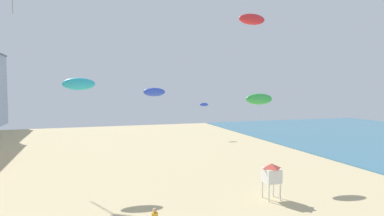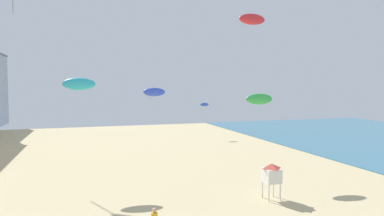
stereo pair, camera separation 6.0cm
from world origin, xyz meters
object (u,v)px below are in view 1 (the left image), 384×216
(kite_blue_parafoil_2, at_px, (154,92))
(kite_red_parafoil, at_px, (252,19))
(kite_blue_parafoil, at_px, (204,105))
(kite_cyan_parafoil, at_px, (79,84))
(lifeguard_stand, at_px, (272,173))
(kite_green_parafoil, at_px, (259,99))

(kite_blue_parafoil_2, bearing_deg, kite_red_parafoil, 19.19)
(kite_blue_parafoil, distance_m, kite_cyan_parafoil, 27.14)
(lifeguard_stand, xyz_separation_m, kite_cyan_parafoil, (-12.91, 9.63, 6.36))
(kite_red_parafoil, bearing_deg, kite_blue_parafoil_2, -160.81)
(kite_red_parafoil, bearing_deg, kite_green_parafoil, 27.27)
(lifeguard_stand, xyz_separation_m, kite_blue_parafoil, (5.53, 29.31, 3.36))
(kite_blue_parafoil, xyz_separation_m, kite_cyan_parafoil, (-18.44, -19.68, 3.00))
(kite_blue_parafoil, height_order, kite_green_parafoil, kite_green_parafoil)
(lifeguard_stand, height_order, kite_red_parafoil, kite_red_parafoil)
(kite_green_parafoil, bearing_deg, lifeguard_stand, -110.63)
(kite_red_parafoil, bearing_deg, kite_cyan_parafoil, 162.66)
(lifeguard_stand, relative_size, kite_blue_parafoil_2, 1.69)
(kite_blue_parafoil, relative_size, kite_red_parafoil, 0.59)
(lifeguard_stand, bearing_deg, kite_red_parafoil, 63.69)
(kite_blue_parafoil_2, distance_m, kite_red_parafoil, 11.32)
(kite_red_parafoil, distance_m, kite_green_parafoil, 6.87)
(kite_blue_parafoil, xyz_separation_m, kite_green_parafoil, (-3.34, -23.50, 1.68))
(lifeguard_stand, bearing_deg, kite_blue_parafoil, 64.87)
(kite_blue_parafoil_2, bearing_deg, kite_blue_parafoil, 63.67)
(kite_blue_parafoil, bearing_deg, kite_cyan_parafoil, -133.14)
(kite_blue_parafoil, relative_size, kite_green_parafoil, 0.55)
(kite_cyan_parafoil, bearing_deg, kite_red_parafoil, -17.34)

